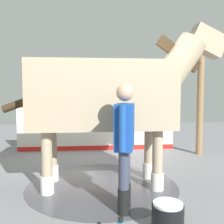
% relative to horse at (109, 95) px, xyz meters
% --- Properties ---
extents(ground_plane, '(16.00, 16.00, 0.02)m').
position_rel_horse_xyz_m(ground_plane, '(-0.36, -0.07, -1.48)').
color(ground_plane, gray).
extents(wet_patch, '(2.46, 2.46, 0.00)m').
position_rel_horse_xyz_m(wet_patch, '(-0.00, -0.12, -1.47)').
color(wet_patch, '#4C4C54').
rests_on(wet_patch, ground).
extents(barrier_wall, '(0.09, 4.11, 1.21)m').
position_rel_horse_xyz_m(barrier_wall, '(-2.59, -0.11, -0.91)').
color(barrier_wall, silver).
rests_on(barrier_wall, ground).
extents(roof_post_near, '(0.16, 0.16, 2.77)m').
position_rel_horse_xyz_m(roof_post_near, '(-1.91, 2.38, -0.08)').
color(roof_post_near, olive).
rests_on(roof_post_near, ground).
extents(horse, '(1.04, 3.59, 2.62)m').
position_rel_horse_xyz_m(horse, '(0.00, 0.00, 0.00)').
color(horse, tan).
rests_on(horse, ground).
extents(handler, '(0.64, 0.32, 1.62)m').
position_rel_horse_xyz_m(handler, '(0.92, 0.11, -0.54)').
color(handler, black).
rests_on(handler, ground).
extents(wash_bucket, '(0.35, 0.35, 0.32)m').
position_rel_horse_xyz_m(wash_bucket, '(1.45, 0.52, -1.31)').
color(wash_bucket, black).
rests_on(wash_bucket, ground).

